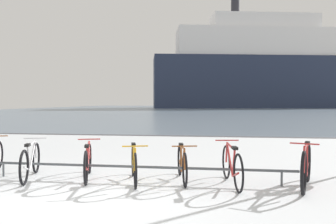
% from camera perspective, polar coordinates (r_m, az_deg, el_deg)
% --- Properties ---
extents(ground, '(80.00, 132.00, 0.08)m').
position_cam_1_polar(ground, '(58.69, 5.55, 0.24)').
color(ground, silver).
extents(bike_rack, '(6.14, 0.12, 0.31)m').
position_cam_1_polar(bike_rack, '(6.54, -5.89, -9.41)').
color(bike_rack, '#4C5156').
rests_on(bike_rack, ground).
extents(bicycle_1, '(0.66, 1.66, 0.77)m').
position_cam_1_polar(bicycle_1, '(7.24, -22.56, -7.81)').
color(bicycle_1, black).
rests_on(bicycle_1, ground).
extents(bicycle_2, '(0.62, 1.61, 0.76)m').
position_cam_1_polar(bicycle_2, '(6.87, -13.62, -8.30)').
color(bicycle_2, black).
rests_on(bicycle_2, ground).
extents(bicycle_3, '(0.60, 1.65, 0.76)m').
position_cam_1_polar(bicycle_3, '(6.44, -5.86, -8.90)').
color(bicycle_3, black).
rests_on(bicycle_3, ground).
extents(bicycle_4, '(0.48, 1.59, 0.75)m').
position_cam_1_polar(bicycle_4, '(6.51, 2.44, -8.84)').
color(bicycle_4, black).
rests_on(bicycle_4, ground).
extents(bicycle_5, '(0.46, 1.68, 0.79)m').
position_cam_1_polar(bicycle_5, '(6.30, 10.91, -9.05)').
color(bicycle_5, black).
rests_on(bicycle_5, ground).
extents(bicycle_6, '(0.68, 1.68, 0.85)m').
position_cam_1_polar(bicycle_6, '(6.47, 22.67, -8.65)').
color(bicycle_6, black).
rests_on(bicycle_6, ground).
extents(ferry_ship, '(58.45, 22.57, 28.38)m').
position_cam_1_polar(ferry_ship, '(86.90, 16.65, 6.98)').
color(ferry_ship, '#232D47').
rests_on(ferry_ship, ground).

